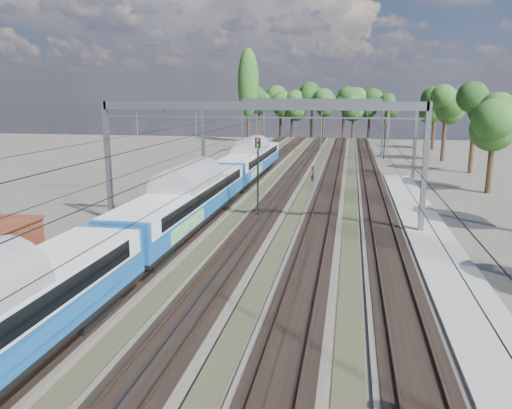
% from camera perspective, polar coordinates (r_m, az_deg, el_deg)
% --- Properties ---
extents(track_bed, '(21.00, 130.00, 0.34)m').
position_cam_1_polar(track_bed, '(51.11, 3.21, 1.82)').
color(track_bed, '#47423A').
rests_on(track_bed, ground).
extents(platform, '(3.00, 70.00, 0.30)m').
position_cam_1_polar(platform, '(27.06, 21.99, -8.53)').
color(platform, gray).
rests_on(platform, ground).
extents(catenary, '(25.65, 130.00, 9.00)m').
position_cam_1_polar(catenary, '(57.94, 4.63, 9.31)').
color(catenary, slate).
rests_on(catenary, ground).
extents(tree_belt, '(40.03, 100.49, 11.83)m').
position_cam_1_polar(tree_belt, '(97.89, 11.28, 11.40)').
color(tree_belt, black).
rests_on(tree_belt, ground).
extents(poplar, '(4.40, 4.40, 19.04)m').
position_cam_1_polar(poplar, '(105.00, -0.88, 13.65)').
color(poplar, black).
rests_on(poplar, ground).
extents(emu_train, '(3.21, 67.76, 4.69)m').
position_cam_1_polar(emu_train, '(34.80, -7.93, 1.24)').
color(emu_train, black).
rests_on(emu_train, ground).
extents(worker, '(0.58, 0.74, 1.81)m').
position_cam_1_polar(worker, '(55.56, 6.53, 3.45)').
color(worker, black).
rests_on(worker, ground).
extents(signal_near, '(0.45, 0.42, 6.23)m').
position_cam_1_polar(signal_near, '(38.72, 0.22, 4.24)').
color(signal_near, black).
rests_on(signal_near, ground).
extents(signal_far, '(0.43, 0.40, 5.98)m').
position_cam_1_polar(signal_far, '(77.92, 14.53, 7.78)').
color(signal_far, black).
rests_on(signal_far, ground).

